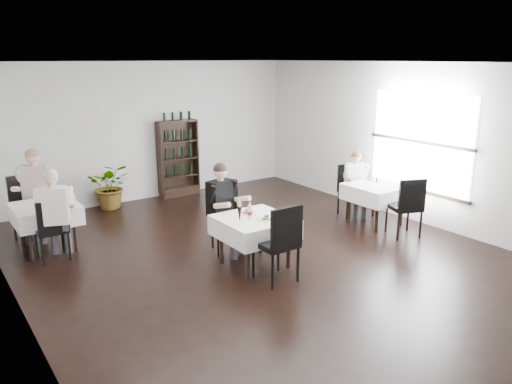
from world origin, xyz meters
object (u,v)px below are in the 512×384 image
diner_main (224,202)px  potted_tree (111,186)px  wine_shelf (178,159)px  main_table (255,227)px

diner_main → potted_tree: bearing=100.2°
wine_shelf → main_table: (-0.90, -4.31, -0.23)m
potted_tree → wine_shelf: bearing=4.0°
wine_shelf → diner_main: bearing=-105.5°
wine_shelf → main_table: wine_shelf is taller
main_table → potted_tree: size_ratio=1.06×
wine_shelf → potted_tree: size_ratio=1.81×
wine_shelf → potted_tree: wine_shelf is taller
main_table → diner_main: diner_main is taller
wine_shelf → diner_main: size_ratio=1.18×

